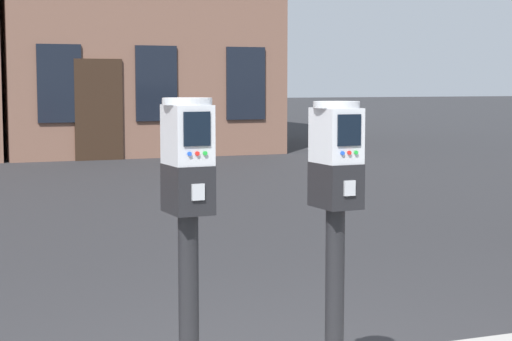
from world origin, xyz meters
TOP-DOWN VIEW (x-y plane):
  - parking_meter_near_kerb at (-0.72, -0.32)m, footprint 0.23×0.26m
  - parking_meter_twin_adjacent at (0.00, -0.32)m, footprint 0.23×0.26m

SIDE VIEW (x-z plane):
  - parking_meter_twin_adjacent at x=0.00m, z-range 0.40..1.80m
  - parking_meter_near_kerb at x=-0.72m, z-range 0.41..1.82m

